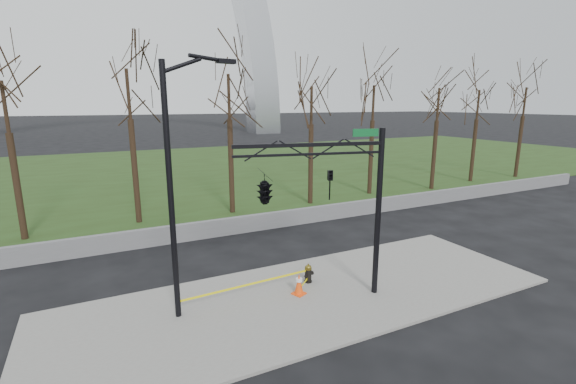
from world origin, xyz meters
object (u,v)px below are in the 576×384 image
street_light (177,175)px  traffic_signal_mast (288,188)px  traffic_cone (299,284)px  fire_hydrant (308,274)px

street_light → traffic_signal_mast: (3.31, -0.85, -0.55)m
traffic_cone → street_light: size_ratio=0.10×
fire_hydrant → traffic_cone: bearing=-154.0°
fire_hydrant → traffic_signal_mast: (-1.42, -1.11, 3.71)m
traffic_cone → traffic_signal_mast: bearing=-148.5°
traffic_cone → fire_hydrant: bearing=42.4°
fire_hydrant → traffic_signal_mast: 4.12m
traffic_cone → street_light: (-3.95, 0.46, 4.20)m
fire_hydrant → street_light: 6.37m
fire_hydrant → traffic_cone: 1.07m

